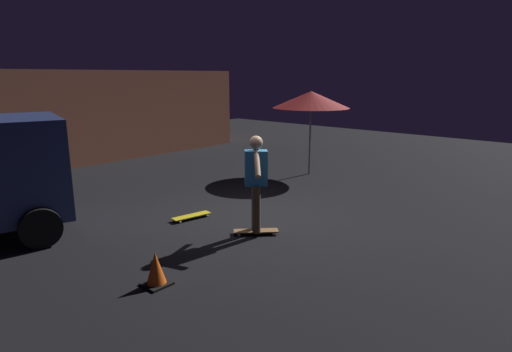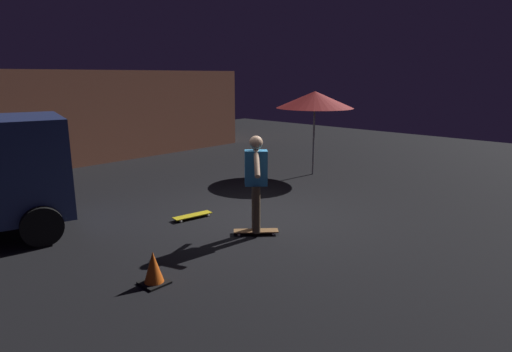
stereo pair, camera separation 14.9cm
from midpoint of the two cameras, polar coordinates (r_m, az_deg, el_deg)
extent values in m
plane|color=black|center=(8.39, -0.50, -5.68)|extent=(28.00, 28.00, 0.00)
cube|color=#B76B4C|center=(15.06, -27.70, 6.87)|extent=(13.98, 3.10, 2.88)
cylinder|color=black|center=(7.80, -27.23, -6.13)|extent=(0.70, 0.40, 0.66)
cylinder|color=black|center=(9.70, -28.36, -2.65)|extent=(0.70, 0.40, 0.66)
cylinder|color=slate|center=(12.00, 6.84, 5.41)|extent=(0.05, 0.05, 2.20)
cone|color=#A52626|center=(11.91, 6.97, 10.06)|extent=(2.10, 2.10, 0.45)
cube|color=olive|center=(7.58, -0.57, -7.30)|extent=(0.70, 0.69, 0.02)
sphere|color=silver|center=(7.69, 1.64, -7.26)|extent=(0.05, 0.05, 0.05)
sphere|color=silver|center=(7.54, 1.77, -7.71)|extent=(0.05, 0.05, 0.05)
sphere|color=silver|center=(7.66, -2.87, -7.37)|extent=(0.05, 0.05, 0.05)
sphere|color=silver|center=(7.50, -2.83, -7.83)|extent=(0.05, 0.05, 0.05)
cube|color=gold|center=(8.46, -9.07, -5.25)|extent=(0.80, 0.33, 0.02)
sphere|color=silver|center=(8.68, -7.62, -4.95)|extent=(0.05, 0.05, 0.05)
sphere|color=silver|center=(8.54, -7.03, -5.24)|extent=(0.05, 0.05, 0.05)
sphere|color=silver|center=(8.41, -11.14, -5.70)|extent=(0.05, 0.05, 0.05)
sphere|color=silver|center=(8.27, -10.59, -6.01)|extent=(0.05, 0.05, 0.05)
cylinder|color=brown|center=(7.55, -0.63, -4.03)|extent=(0.14, 0.14, 0.82)
cylinder|color=brown|center=(7.34, -0.52, -4.54)|extent=(0.14, 0.14, 0.82)
cube|color=#338CCC|center=(7.26, -0.59, 1.07)|extent=(0.43, 0.42, 0.60)
sphere|color=tan|center=(7.18, -0.60, 4.47)|extent=(0.23, 0.23, 0.23)
cylinder|color=tan|center=(7.44, -0.70, 2.56)|extent=(0.44, 0.45, 0.46)
cylinder|color=tan|center=(7.01, -0.47, 1.89)|extent=(0.44, 0.45, 0.46)
cube|color=black|center=(6.05, -13.77, -13.73)|extent=(0.34, 0.34, 0.03)
cone|color=#EA5914|center=(5.96, -13.89, -11.88)|extent=(0.28, 0.28, 0.46)
camera|label=1|loc=(0.07, -90.59, -0.14)|focal=30.09mm
camera|label=2|loc=(0.07, 89.41, 0.14)|focal=30.09mm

